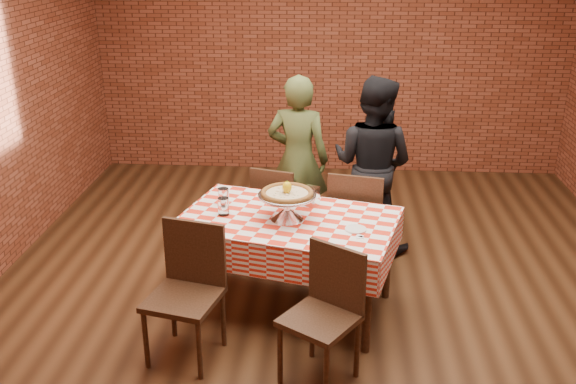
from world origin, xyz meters
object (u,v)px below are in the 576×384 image
object	(u,v)px
pizza_stand	(287,207)
condiment_caddy	(311,196)
chair_near_right	(319,321)
water_glass_right	(223,196)
chair_near_left	(183,297)
chair_far_right	(358,220)
diner_olive	(298,160)
water_glass_left	(223,206)
pizza	(287,194)
chair_far_left	(279,210)
table	(288,264)
diner_black	(372,164)

from	to	relation	value
pizza_stand	condiment_caddy	size ratio (longest dim) A/B	2.85
chair_near_right	water_glass_right	bearing A→B (deg)	158.67
chair_near_left	chair_far_right	distance (m)	1.80
condiment_caddy	diner_olive	bearing A→B (deg)	125.51
pizza_stand	water_glass_left	world-z (taller)	pizza_stand
pizza_stand	pizza	world-z (taller)	pizza
chair_near_left	chair_far_left	size ratio (longest dim) A/B	1.07
table	water_glass_left	xyz separation A→B (m)	(-0.48, 0.02, 0.45)
chair_near_right	diner_black	size ratio (longest dim) A/B	0.56
condiment_caddy	diner_olive	world-z (taller)	diner_olive
chair_near_left	diner_black	distance (m)	2.27
chair_near_right	water_glass_left	bearing A→B (deg)	162.92
water_glass_right	chair_near_left	world-z (taller)	chair_near_left
pizza_stand	chair_far_left	size ratio (longest dim) A/B	0.50
chair_near_left	chair_far_right	bearing A→B (deg)	62.06
table	condiment_caddy	bearing A→B (deg)	56.73
pizza	condiment_caddy	world-z (taller)	pizza
chair_near_right	diner_olive	bearing A→B (deg)	130.18
pizza_stand	chair_near_left	distance (m)	1.00
table	chair_near_left	world-z (taller)	chair_near_left
chair_near_left	chair_far_right	xyz separation A→B (m)	(1.20, 1.34, 0.00)
water_glass_left	chair_far_right	world-z (taller)	chair_far_right
water_glass_left	condiment_caddy	world-z (taller)	condiment_caddy
pizza_stand	diner_olive	size ratio (longest dim) A/B	0.28
chair_near_right	diner_olive	size ratio (longest dim) A/B	0.57
table	water_glass_right	size ratio (longest dim) A/B	11.65
table	chair_near_left	distance (m)	0.95
water_glass_left	condiment_caddy	distance (m)	0.68
chair_near_right	pizza	bearing A→B (deg)	140.58
water_glass_left	diner_black	bearing A→B (deg)	43.75
table	diner_olive	size ratio (longest dim) A/B	0.98
chair_far_left	pizza_stand	bearing A→B (deg)	114.96
water_glass_left	pizza_stand	bearing A→B (deg)	-5.40
condiment_caddy	water_glass_left	bearing A→B (deg)	-134.34
diner_black	chair_near_left	bearing A→B (deg)	81.55
pizza	diner_black	xyz separation A→B (m)	(0.68, 1.16, -0.16)
table	diner_black	size ratio (longest dim) A/B	0.97
diner_black	water_glass_left	bearing A→B (deg)	71.47
pizza_stand	diner_olive	world-z (taller)	diner_olive
chair_near_left	chair_near_right	size ratio (longest dim) A/B	1.04
chair_far_right	diner_olive	xyz separation A→B (m)	(-0.54, 0.60, 0.32)
water_glass_right	chair_far_left	distance (m)	0.86
pizza	diner_olive	distance (m)	1.29
table	chair_near_left	bearing A→B (deg)	-133.66
chair_near_right	pizza_stand	bearing A→B (deg)	140.58
chair_near_left	chair_far_left	distance (m)	1.65
chair_far_left	diner_black	world-z (taller)	diner_black
diner_olive	diner_black	world-z (taller)	diner_black
diner_olive	water_glass_left	bearing A→B (deg)	77.34
pizza_stand	condiment_caddy	distance (m)	0.31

